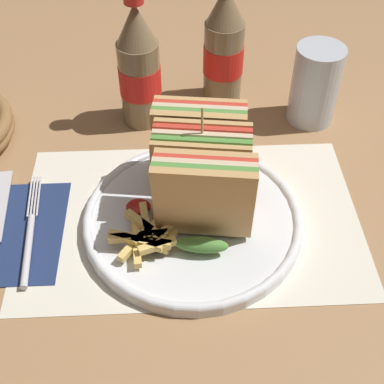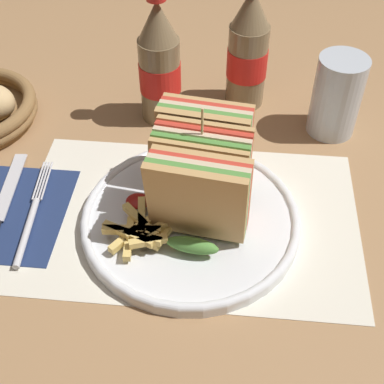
{
  "view_description": "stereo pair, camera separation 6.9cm",
  "coord_description": "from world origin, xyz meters",
  "views": [
    {
      "loc": [
        -0.04,
        -0.45,
        0.53
      ],
      "look_at": [
        -0.02,
        0.03,
        0.04
      ],
      "focal_mm": 50.0,
      "sensor_mm": 36.0,
      "label": 1
    },
    {
      "loc": [
        0.02,
        -0.45,
        0.53
      ],
      "look_at": [
        -0.02,
        0.03,
        0.04
      ],
      "focal_mm": 50.0,
      "sensor_mm": 36.0,
      "label": 2
    }
  ],
  "objects": [
    {
      "name": "ground_plane",
      "position": [
        0.0,
        0.0,
        0.0
      ],
      "size": [
        4.0,
        4.0,
        0.0
      ],
      "primitive_type": "plane",
      "color": "#9E754C"
    },
    {
      "name": "placemat",
      "position": [
        -0.02,
        0.02,
        0.0
      ],
      "size": [
        0.45,
        0.28,
        0.0
      ],
      "color": "silver",
      "rests_on": "ground_plane"
    },
    {
      "name": "plate_main",
      "position": [
        -0.02,
        0.01,
        0.01
      ],
      "size": [
        0.29,
        0.29,
        0.02
      ],
      "color": "white",
      "rests_on": "ground_plane"
    },
    {
      "name": "club_sandwich",
      "position": [
        -0.01,
        0.04,
        0.08
      ],
      "size": [
        0.13,
        0.19,
        0.16
      ],
      "color": "tan",
      "rests_on": "plate_main"
    },
    {
      "name": "fries_pile",
      "position": [
        -0.08,
        -0.03,
        0.03
      ],
      "size": [
        0.09,
        0.09,
        0.02
      ],
      "color": "#E5C166",
      "rests_on": "plate_main"
    },
    {
      "name": "ketchup_blob",
      "position": [
        -0.09,
        0.03,
        0.03
      ],
      "size": [
        0.03,
        0.03,
        0.01
      ],
      "color": "maroon",
      "rests_on": "plate_main"
    },
    {
      "name": "napkin",
      "position": [
        -0.25,
        0.01,
        0.0
      ],
      "size": [
        0.13,
        0.17,
        0.0
      ],
      "color": "navy",
      "rests_on": "ground_plane"
    },
    {
      "name": "fork",
      "position": [
        -0.23,
        -0.01,
        0.01
      ],
      "size": [
        0.03,
        0.19,
        0.01
      ],
      "rotation": [
        0.0,
        0.0,
        0.08
      ],
      "color": "silver",
      "rests_on": "napkin"
    },
    {
      "name": "knife",
      "position": [
        -0.28,
        0.01,
        0.01
      ],
      "size": [
        0.03,
        0.22,
        0.0
      ],
      "rotation": [
        0.0,
        0.0,
        0.08
      ],
      "color": "black",
      "rests_on": "napkin"
    },
    {
      "name": "coke_bottle_near",
      "position": [
        -0.09,
        0.24,
        0.09
      ],
      "size": [
        0.06,
        0.06,
        0.22
      ],
      "color": "#7A6647",
      "rests_on": "ground_plane"
    },
    {
      "name": "coke_bottle_far",
      "position": [
        0.04,
        0.3,
        0.09
      ],
      "size": [
        0.06,
        0.06,
        0.22
      ],
      "color": "#7A6647",
      "rests_on": "ground_plane"
    },
    {
      "name": "glass_near",
      "position": [
        0.18,
        0.23,
        0.05
      ],
      "size": [
        0.07,
        0.07,
        0.13
      ],
      "color": "silver",
      "rests_on": "ground_plane"
    }
  ]
}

